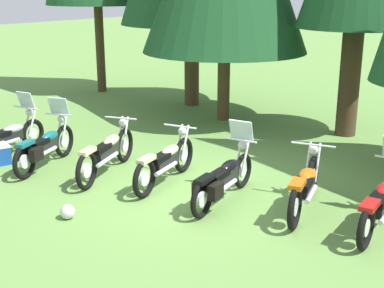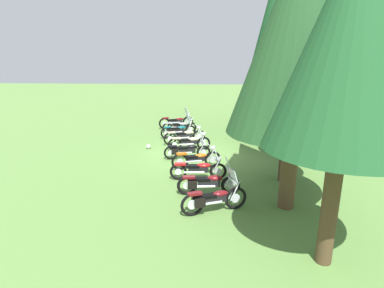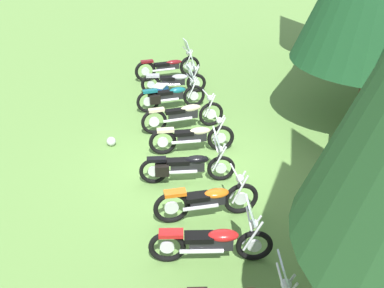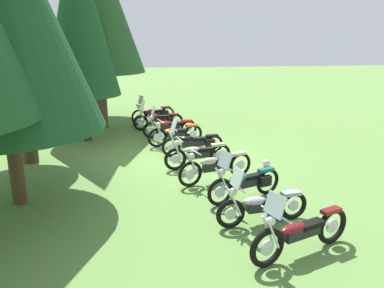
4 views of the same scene
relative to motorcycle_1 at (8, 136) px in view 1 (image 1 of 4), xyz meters
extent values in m
plane|color=#608C42|center=(4.55, 0.88, -0.45)|extent=(80.00, 80.00, 0.00)
torus|color=black|center=(-0.12, 0.73, -0.11)|extent=(0.21, 0.68, 0.67)
cylinder|color=silver|center=(-0.12, 0.73, -0.11)|extent=(0.09, 0.26, 0.25)
cube|color=black|center=(0.00, -0.03, -0.01)|extent=(0.35, 0.78, 0.23)
ellipsoid|color=#9EA0A8|center=(-0.03, 0.18, 0.13)|extent=(0.37, 0.58, 0.18)
cylinder|color=silver|center=(-0.19, 0.65, 0.18)|extent=(0.10, 0.34, 0.65)
cylinder|color=silver|center=(-0.02, 0.68, 0.18)|extent=(0.10, 0.34, 0.65)
cylinder|color=silver|center=(-0.10, 0.59, 0.52)|extent=(0.76, 0.15, 0.04)
sphere|color=silver|center=(-0.11, 0.68, 0.40)|extent=(0.19, 0.19, 0.17)
cylinder|color=silver|center=(0.17, -0.17, -0.09)|extent=(0.20, 0.76, 0.08)
cube|color=silver|center=(-0.10, 0.61, 0.70)|extent=(0.46, 0.22, 0.39)
torus|color=black|center=(1.04, 0.73, -0.09)|extent=(0.35, 0.70, 0.72)
cylinder|color=silver|center=(1.04, 0.73, -0.09)|extent=(0.15, 0.28, 0.28)
torus|color=black|center=(1.57, -0.66, -0.09)|extent=(0.35, 0.70, 0.72)
cylinder|color=silver|center=(1.57, -0.66, -0.09)|extent=(0.15, 0.28, 0.28)
cube|color=black|center=(1.30, 0.04, 0.02)|extent=(0.43, 0.75, 0.25)
ellipsoid|color=#14606B|center=(1.23, 0.23, 0.17)|extent=(0.40, 0.57, 0.19)
cube|color=black|center=(1.38, -0.15, 0.14)|extent=(0.37, 0.53, 0.10)
cube|color=#14606B|center=(1.54, -0.58, 0.25)|extent=(0.31, 0.47, 0.08)
cylinder|color=silver|center=(1.00, 0.65, 0.21)|extent=(0.16, 0.33, 0.65)
cylinder|color=silver|center=(1.12, 0.70, 0.21)|extent=(0.16, 0.33, 0.65)
cylinder|color=silver|center=(1.09, 0.60, 0.54)|extent=(0.62, 0.27, 0.04)
sphere|color=silver|center=(1.05, 0.68, 0.42)|extent=(0.22, 0.22, 0.17)
cylinder|color=silver|center=(1.47, -0.08, -0.07)|extent=(0.34, 0.71, 0.08)
cube|color=silver|center=(1.08, 0.62, 0.72)|extent=(0.47, 0.30, 0.39)
cube|color=black|center=(1.37, -0.52, 0.01)|extent=(0.25, 0.35, 0.26)
cube|color=black|center=(1.63, -0.42, 0.01)|extent=(0.25, 0.35, 0.26)
torus|color=black|center=(2.35, 1.31, -0.08)|extent=(0.35, 0.72, 0.74)
cylinder|color=silver|center=(2.35, 1.31, -0.08)|extent=(0.15, 0.29, 0.29)
torus|color=black|center=(2.95, -0.26, -0.08)|extent=(0.35, 0.72, 0.74)
cylinder|color=silver|center=(2.95, -0.26, -0.08)|extent=(0.15, 0.29, 0.29)
cube|color=black|center=(2.65, 0.52, 0.04)|extent=(0.46, 0.84, 0.26)
ellipsoid|color=beige|center=(2.57, 0.74, 0.20)|extent=(0.41, 0.63, 0.20)
cube|color=black|center=(2.73, 0.31, 0.17)|extent=(0.38, 0.59, 0.10)
cube|color=beige|center=(2.92, -0.19, 0.27)|extent=(0.30, 0.47, 0.08)
cylinder|color=silver|center=(2.31, 1.23, 0.22)|extent=(0.16, 0.33, 0.65)
cylinder|color=silver|center=(2.43, 1.28, 0.22)|extent=(0.16, 0.33, 0.65)
cylinder|color=silver|center=(2.40, 1.18, 0.56)|extent=(0.67, 0.29, 0.04)
sphere|color=silver|center=(2.36, 1.26, 0.44)|extent=(0.22, 0.22, 0.17)
cylinder|color=silver|center=(2.81, 0.39, -0.06)|extent=(0.37, 0.81, 0.08)
torus|color=black|center=(3.74, 1.60, -0.09)|extent=(0.25, 0.72, 0.72)
cylinder|color=silver|center=(3.74, 1.60, -0.09)|extent=(0.11, 0.28, 0.28)
torus|color=black|center=(4.06, 0.12, -0.09)|extent=(0.25, 0.72, 0.72)
cylinder|color=silver|center=(4.06, 0.12, -0.09)|extent=(0.11, 0.28, 0.28)
cube|color=black|center=(3.90, 0.86, 0.02)|extent=(0.34, 0.77, 0.24)
ellipsoid|color=beige|center=(3.86, 1.07, 0.16)|extent=(0.34, 0.57, 0.19)
cube|color=black|center=(3.95, 0.66, 0.13)|extent=(0.32, 0.53, 0.10)
cube|color=beige|center=(4.05, 0.20, 0.25)|extent=(0.26, 0.47, 0.08)
cylinder|color=silver|center=(3.69, 1.53, 0.21)|extent=(0.11, 0.34, 0.65)
cylinder|color=silver|center=(3.82, 1.56, 0.21)|extent=(0.11, 0.34, 0.65)
cylinder|color=silver|center=(3.77, 1.47, 0.55)|extent=(0.70, 0.19, 0.04)
sphere|color=silver|center=(3.75, 1.56, 0.43)|extent=(0.20, 0.20, 0.17)
cylinder|color=silver|center=(4.05, 0.72, -0.07)|extent=(0.24, 0.75, 0.08)
torus|color=black|center=(5.16, 1.63, -0.12)|extent=(0.19, 0.67, 0.66)
cylinder|color=silver|center=(5.16, 1.63, -0.12)|extent=(0.09, 0.26, 0.26)
torus|color=black|center=(5.39, 0.08, -0.12)|extent=(0.19, 0.67, 0.66)
cylinder|color=silver|center=(5.39, 0.08, -0.12)|extent=(0.09, 0.26, 0.26)
cube|color=black|center=(5.28, 0.85, -0.01)|extent=(0.30, 0.80, 0.25)
ellipsoid|color=black|center=(5.25, 1.07, 0.15)|extent=(0.32, 0.58, 0.20)
cube|color=black|center=(5.31, 0.64, 0.12)|extent=(0.29, 0.55, 0.10)
cube|color=black|center=(5.38, 0.15, 0.20)|extent=(0.24, 0.46, 0.08)
cylinder|color=silver|center=(5.10, 1.56, 0.18)|extent=(0.09, 0.34, 0.65)
cylinder|color=silver|center=(5.24, 1.58, 0.18)|extent=(0.09, 0.34, 0.65)
cylinder|color=silver|center=(5.18, 1.49, 0.52)|extent=(0.64, 0.13, 0.04)
sphere|color=silver|center=(5.17, 1.58, 0.40)|extent=(0.19, 0.19, 0.17)
cylinder|color=silver|center=(5.42, 0.70, -0.10)|extent=(0.19, 0.78, 0.08)
cube|color=silver|center=(5.18, 1.51, 0.70)|extent=(0.46, 0.22, 0.39)
cube|color=black|center=(5.22, 0.25, -0.02)|extent=(0.19, 0.34, 0.26)
cube|color=black|center=(5.51, 0.30, -0.02)|extent=(0.19, 0.34, 0.26)
torus|color=black|center=(6.37, 2.06, -0.08)|extent=(0.30, 0.75, 0.75)
cylinder|color=silver|center=(6.37, 2.06, -0.08)|extent=(0.13, 0.29, 0.29)
torus|color=black|center=(6.78, 0.65, -0.08)|extent=(0.30, 0.75, 0.75)
cylinder|color=silver|center=(6.78, 0.65, -0.08)|extent=(0.13, 0.29, 0.29)
cube|color=black|center=(6.57, 1.35, 0.02)|extent=(0.42, 0.76, 0.21)
ellipsoid|color=#D16014|center=(6.52, 1.55, 0.14)|extent=(0.42, 0.58, 0.16)
cube|color=black|center=(6.63, 1.16, 0.11)|extent=(0.39, 0.54, 0.10)
cube|color=#D16014|center=(6.75, 0.72, 0.28)|extent=(0.32, 0.48, 0.08)
cylinder|color=silver|center=(6.31, 1.98, 0.22)|extent=(0.13, 0.33, 0.65)
cylinder|color=silver|center=(6.47, 2.03, 0.22)|extent=(0.13, 0.33, 0.65)
cylinder|color=silver|center=(6.41, 1.93, 0.56)|extent=(0.74, 0.24, 0.04)
sphere|color=silver|center=(6.38, 2.01, 0.44)|extent=(0.21, 0.21, 0.17)
cylinder|color=silver|center=(6.75, 1.24, -0.06)|extent=(0.28, 0.72, 0.08)
torus|color=black|center=(7.89, 0.69, -0.11)|extent=(0.16, 0.69, 0.68)
cylinder|color=silver|center=(7.89, 0.69, -0.11)|extent=(0.07, 0.27, 0.26)
cube|color=black|center=(7.82, 1.48, 0.00)|extent=(0.30, 0.80, 0.24)
cube|color=black|center=(7.84, 1.26, 0.12)|extent=(0.31, 0.55, 0.10)
cube|color=#B21919|center=(7.88, 0.77, 0.21)|extent=(0.25, 0.46, 0.08)
cylinder|color=#42301E|center=(-3.93, 6.32, 1.05)|extent=(0.30, 0.30, 3.00)
cylinder|color=#4C3823|center=(-0.06, 6.61, 0.81)|extent=(0.46, 0.46, 2.51)
cylinder|color=#4C3823|center=(1.83, 5.68, 0.51)|extent=(0.34, 0.34, 1.91)
cylinder|color=#42301E|center=(5.18, 6.33, 0.89)|extent=(0.51, 0.51, 2.67)
cube|color=#19479E|center=(0.31, -0.43, -0.26)|extent=(0.60, 0.49, 0.38)
sphere|color=silver|center=(3.70, -1.33, -0.33)|extent=(0.25, 0.25, 0.25)
camera|label=1|loc=(10.26, -6.26, 3.25)|focal=49.58mm
camera|label=2|loc=(19.35, 1.90, 4.32)|focal=29.01mm
camera|label=3|loc=(13.88, 1.56, 5.47)|focal=41.38mm
camera|label=4|loc=(-7.45, 2.50, 3.59)|focal=35.54mm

